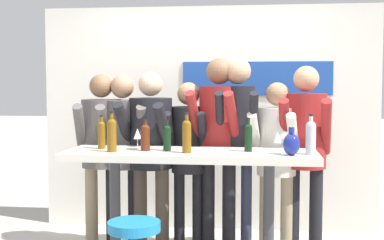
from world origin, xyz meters
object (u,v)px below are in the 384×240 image
object	(u,v)px
person_left	(123,143)
wine_glass_0	(277,138)
wine_bottle_0	(167,137)
wine_bottle_5	(311,136)
person_far_right	(277,150)
wine_bottle_6	(248,136)
wine_bottle_2	(145,136)
wine_bottle_4	(112,133)
tasting_table	(191,172)
person_center	(188,147)
person_far_left	(102,143)
decorative_vase	(291,144)
wine_bottle_1	(187,135)
person_center_right	(219,134)
wine_glass_1	(137,134)
person_right	(237,132)
person_rightmost	(305,140)
person_center_left	(150,143)
wine_bottle_3	(102,133)

from	to	relation	value
person_left	wine_glass_0	size ratio (longest dim) A/B	9.54
wine_bottle_0	wine_bottle_5	bearing A→B (deg)	-4.60
person_far_right	wine_bottle_6	bearing A→B (deg)	-103.57
wine_bottle_2	wine_bottle_4	bearing A→B (deg)	-157.24
tasting_table	person_center	distance (m)	0.62
person_far_left	person_left	size ratio (longest dim) A/B	1.00
decorative_vase	wine_bottle_1	bearing A→B (deg)	176.98
person_center_right	wine_glass_0	distance (m)	0.81
person_far_left	decorative_vase	world-z (taller)	person_far_left
wine_bottle_0	wine_glass_1	xyz separation A→B (m)	(-0.27, 0.07, 0.01)
wine_bottle_6	decorative_vase	size ratio (longest dim) A/B	1.26
wine_bottle_5	wine_glass_0	world-z (taller)	wine_bottle_5
tasting_table	wine_bottle_2	size ratio (longest dim) A/B	8.08
wine_glass_1	person_far_right	bearing A→B (deg)	22.00
person_center	wine_bottle_1	xyz separation A→B (m)	(0.08, -0.71, 0.19)
tasting_table	person_center_right	size ratio (longest dim) A/B	1.12
wine_bottle_5	wine_glass_0	size ratio (longest dim) A/B	1.80
wine_bottle_0	wine_bottle_4	size ratio (longest dim) A/B	0.77
person_left	person_center	distance (m)	0.63
person_center	wine_glass_1	world-z (taller)	person_center
person_far_right	wine_bottle_6	world-z (taller)	person_far_right
person_far_left	wine_bottle_0	distance (m)	0.94
person_center_right	person_right	size ratio (longest dim) A/B	1.00
wine_bottle_1	wine_bottle_5	bearing A→B (deg)	1.88
tasting_table	wine_bottle_6	bearing A→B (deg)	5.15
wine_glass_1	decorative_vase	distance (m)	1.29
wine_glass_1	person_center_right	bearing A→B (deg)	35.94
wine_bottle_0	wine_bottle_5	xyz separation A→B (m)	(1.16, -0.09, 0.03)
person_right	decorative_vase	xyz separation A→B (m)	(0.44, -0.72, -0.02)
person_rightmost	wine_bottle_6	distance (m)	0.73
wine_bottle_6	wine_glass_1	bearing A→B (deg)	177.57
wine_bottle_2	decorative_vase	bearing A→B (deg)	-6.85
person_far_left	wine_bottle_5	size ratio (longest dim) A/B	5.33
person_center	wine_bottle_6	world-z (taller)	person_center
person_center_left	tasting_table	bearing A→B (deg)	-40.52
person_right	wine_bottle_1	world-z (taller)	person_right
wine_bottle_0	wine_glass_1	distance (m)	0.27
wine_bottle_6	person_far_right	bearing A→B (deg)	64.49
wine_bottle_0	wine_bottle_1	xyz separation A→B (m)	(0.18, -0.12, 0.03)
person_left	wine_bottle_4	bearing A→B (deg)	-94.12
wine_bottle_0	wine_bottle_6	world-z (taller)	wine_bottle_6
wine_bottle_2	wine_glass_1	bearing A→B (deg)	133.19
person_rightmost	decorative_vase	bearing A→B (deg)	-96.79
wine_bottle_0	decorative_vase	world-z (taller)	wine_bottle_0
wine_bottle_5	wine_bottle_3	bearing A→B (deg)	175.08
person_far_left	person_center_left	distance (m)	0.49
wine_bottle_5	tasting_table	bearing A→B (deg)	175.35
wine_glass_1	person_left	bearing A→B (deg)	117.11
person_center	wine_bottle_0	xyz separation A→B (m)	(-0.10, -0.59, 0.16)
person_center_right	person_rightmost	xyz separation A→B (m)	(0.78, 0.01, -0.05)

